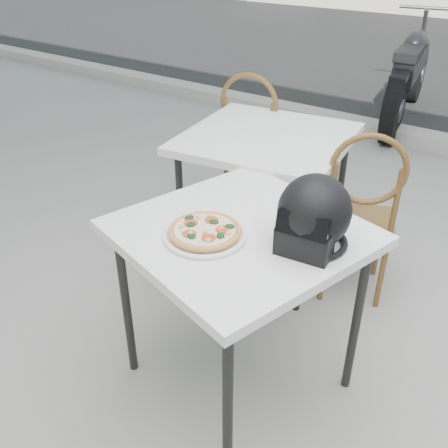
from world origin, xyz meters
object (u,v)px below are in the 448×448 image
Objects in this scene: cafe_table_main at (240,244)px; cafe_chair_side at (253,139)px; pizza at (205,230)px; helmet at (313,216)px; cafe_chair_main at (361,208)px; motorcycle at (409,75)px; plate at (205,235)px; cafe_table_side at (267,147)px.

cafe_chair_side is at bearing 120.80° from cafe_table_main.
pizza is 0.39m from helmet.
motorcycle is (-0.74, 3.09, -0.08)m from cafe_chair_main.
pizza is at bearing 53.10° from cafe_chair_main.
cafe_chair_side reaches higher than plate.
pizza reaches higher than plate.
cafe_chair_main reaches higher than cafe_table_side.
helmet is (0.34, 0.18, 0.11)m from plate.
plate is 0.40m from helmet.
helmet is 0.89m from cafe_chair_main.
cafe_table_main is 3.42× the size of helmet.
pizza is at bearing -71.13° from cafe_table_side.
cafe_chair_side is at bearing 122.91° from helmet.
motorcycle reaches higher than cafe_chair_side.
plate is 0.32× the size of cafe_table_side.
motorcycle is at bearing 97.17° from pizza.
cafe_table_main is at bearing 61.48° from plate.
cafe_table_side is at bearing 108.87° from plate.
cafe_table_side is (-0.34, 0.99, -0.06)m from plate.
helmet reaches higher than cafe_chair_side.
cafe_chair_side reaches higher than cafe_chair_main.
helmet reaches higher than pizza.
pizza is 4.12m from motorcycle.
cafe_table_side is at bearing 115.39° from cafe_table_main.
cafe_table_side is (-0.67, 0.81, -0.17)m from helmet.
cafe_table_main is 4.00m from motorcycle.
motorcycle is at bearing 93.23° from cafe_table_side.
pizza is (-0.07, -0.13, 0.10)m from cafe_table_main.
plate is 1.05m from cafe_table_side.
helmet is 1.07m from cafe_table_side.
helmet is at bearing 28.13° from plate.
plate is at bearing 103.89° from cafe_chair_side.
helmet is at bearing 117.52° from cafe_chair_side.
cafe_table_main is at bearing -176.22° from helmet.
cafe_table_side is 0.58m from cafe_chair_side.
pizza is 0.33× the size of cafe_chair_side.
plate is 0.30× the size of cafe_chair_side.
pizza is 0.35× the size of cafe_chair_main.
motorcycle is (-0.51, 4.08, -0.33)m from plate.
cafe_chair_side is (-0.93, 0.44, 0.02)m from cafe_chair_main.
cafe_chair_main is 1.01× the size of cafe_table_side.
motorcycle reaches higher than helmet.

